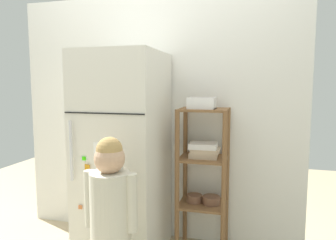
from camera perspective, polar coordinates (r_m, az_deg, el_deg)
kitchen_wall_back at (r=2.64m, az=-2.33°, el=0.30°), size 2.45×0.03×2.05m
refrigerator at (r=2.40m, az=-8.11°, el=-6.44°), size 0.58×0.69×1.55m
child_standing at (r=1.89m, az=-10.55°, el=-15.17°), size 0.33×0.24×1.02m
pantry_shelf_unit at (r=2.42m, az=6.56°, el=-8.86°), size 0.38×0.33×1.14m
fruit_bin at (r=2.31m, az=6.22°, el=2.92°), size 0.20×0.18×0.08m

